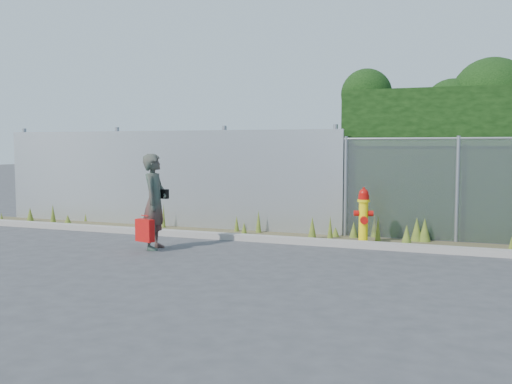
% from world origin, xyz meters
% --- Properties ---
extents(ground, '(80.00, 80.00, 0.00)m').
position_xyz_m(ground, '(0.00, 0.00, 0.00)').
color(ground, '#3C3B3E').
rests_on(ground, ground).
extents(curb, '(16.00, 0.22, 0.12)m').
position_xyz_m(curb, '(0.00, 1.80, 0.06)').
color(curb, gray).
rests_on(curb, ground).
extents(weed_strip, '(16.00, 1.33, 0.54)m').
position_xyz_m(weed_strip, '(0.98, 2.46, 0.12)').
color(weed_strip, '#4C432B').
rests_on(weed_strip, ground).
extents(corrugated_fence, '(8.50, 0.21, 2.30)m').
position_xyz_m(corrugated_fence, '(-3.25, 3.01, 1.10)').
color(corrugated_fence, '#A5A8AC').
rests_on(corrugated_fence, ground).
extents(fire_hydrant, '(0.36, 0.32, 1.08)m').
position_xyz_m(fire_hydrant, '(1.57, 2.18, 0.53)').
color(fire_hydrant, yellow).
rests_on(fire_hydrant, ground).
extents(woman, '(0.52, 0.69, 1.72)m').
position_xyz_m(woman, '(-1.86, 0.38, 0.86)').
color(woman, '#0F6550').
rests_on(woman, ground).
extents(red_tote_bag, '(0.36, 0.13, 0.47)m').
position_xyz_m(red_tote_bag, '(-1.89, 0.09, 0.38)').
color(red_tote_bag, '#BC0A0F').
extents(black_shoulder_bag, '(0.23, 0.09, 0.17)m').
position_xyz_m(black_shoulder_bag, '(-1.77, 0.52, 0.99)').
color(black_shoulder_bag, black).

